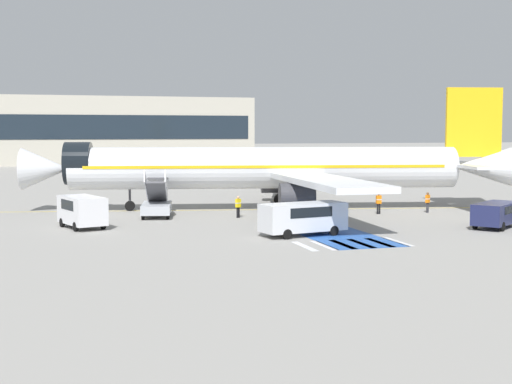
{
  "coord_description": "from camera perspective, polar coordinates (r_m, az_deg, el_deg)",
  "views": [
    {
      "loc": [
        -19.95,
        -58.09,
        6.69
      ],
      "look_at": [
        -3.49,
        -3.03,
        1.75
      ],
      "focal_mm": 50.0,
      "sensor_mm": 36.0,
      "label": 1
    }
  ],
  "objects": [
    {
      "name": "apron_walkway_bar_5",
      "position": [
        44.06,
        11.26,
        -3.92
      ],
      "size": [
        0.44,
        3.6,
        0.01
      ],
      "primitive_type": "cube",
      "color": "silver",
      "rests_on": "ground_plane"
    },
    {
      "name": "terminal_building",
      "position": [
        147.53,
        -14.02,
        4.79
      ],
      "size": [
        70.17,
        12.1,
        13.5
      ],
      "color": "#B2AD9E",
      "rests_on": "ground_plane"
    },
    {
      "name": "baggage_cart",
      "position": [
        56.78,
        5.57,
        -1.62
      ],
      "size": [
        1.93,
        2.82,
        0.87
      ],
      "rotation": [
        0.0,
        0.0,
        2.97
      ],
      "color": "gray",
      "rests_on": "ground_plane"
    },
    {
      "name": "service_van_3",
      "position": [
        50.46,
        -13.74,
        -1.35
      ],
      "size": [
        3.29,
        4.69,
        2.2
      ],
      "rotation": [
        0.0,
        0.0,
        0.31
      ],
      "color": "silver",
      "rests_on": "ground_plane"
    },
    {
      "name": "apron_walkway_bar_2",
      "position": [
        42.51,
        6.95,
        -4.18
      ],
      "size": [
        0.44,
        3.6,
        0.01
      ],
      "primitive_type": "cube",
      "color": "silver",
      "rests_on": "ground_plane"
    },
    {
      "name": "ground_crew_1",
      "position": [
        58.19,
        2.31,
        -0.78
      ],
      "size": [
        0.49,
        0.39,
        1.61
      ],
      "rotation": [
        0.0,
        0.0,
        3.59
      ],
      "color": "black",
      "rests_on": "ground_plane"
    },
    {
      "name": "apron_walkway_bar_1",
      "position": [
        42.05,
        5.45,
        -4.26
      ],
      "size": [
        0.44,
        3.6,
        0.01
      ],
      "primitive_type": "cube",
      "color": "silver",
      "rests_on": "ground_plane"
    },
    {
      "name": "ground_crew_3",
      "position": [
        54.92,
        -1.44,
        -1.07
      ],
      "size": [
        0.49,
        0.41,
        1.69
      ],
      "rotation": [
        0.0,
        0.0,
        3.66
      ],
      "color": "black",
      "rests_on": "ground_plane"
    },
    {
      "name": "apron_walkway_bar_4",
      "position": [
        43.52,
        9.86,
        -4.0
      ],
      "size": [
        0.44,
        3.6,
        0.01
      ],
      "primitive_type": "cube",
      "color": "silver",
      "rests_on": "ground_plane"
    },
    {
      "name": "apron_walkway_bar_3",
      "position": [
        43.0,
        8.42,
        -4.09
      ],
      "size": [
        0.44,
        3.6,
        0.01
      ],
      "primitive_type": "cube",
      "color": "silver",
      "rests_on": "ground_plane"
    },
    {
      "name": "ground_plane",
      "position": [
        61.78,
        2.29,
        -1.31
      ],
      "size": [
        600.0,
        600.0,
        0.0
      ],
      "primitive_type": "plane",
      "color": "gray"
    },
    {
      "name": "apron_leadline_yellow",
      "position": [
        60.74,
        0.75,
        -1.41
      ],
      "size": [
        75.07,
        15.74,
        0.01
      ],
      "primitive_type": "cube",
      "rotation": [
        0.0,
        0.0,
        1.37
      ],
      "color": "gold",
      "rests_on": "ground_plane"
    },
    {
      "name": "service_van_1",
      "position": [
        51.84,
        18.64,
        -1.57
      ],
      "size": [
        4.8,
        4.27,
        1.75
      ],
      "rotation": [
        0.0,
        0.0,
        2.2
      ],
      "color": "#1E234C",
      "rests_on": "ground_plane"
    },
    {
      "name": "ground_crew_2",
      "position": [
        58.23,
        9.79,
        -0.77
      ],
      "size": [
        0.44,
        0.26,
        1.74
      ],
      "rotation": [
        0.0,
        0.0,
        6.22
      ],
      "color": "black",
      "rests_on": "ground_plane"
    },
    {
      "name": "airliner",
      "position": [
        60.53,
        1.43,
        1.92
      ],
      "size": [
        41.6,
        35.26,
        10.42
      ],
      "rotation": [
        0.0,
        0.0,
        1.37
      ],
      "color": "silver",
      "rests_on": "ground_plane"
    },
    {
      "name": "apron_walkway_bar_0",
      "position": [
        41.62,
        3.91,
        -4.35
      ],
      "size": [
        0.44,
        3.6,
        0.01
      ],
      "primitive_type": "cube",
      "color": "silver",
      "rests_on": "ground_plane"
    },
    {
      "name": "boarding_stairs_forward",
      "position": [
        56.14,
        -7.96,
        -1.0
      ],
      "size": [
        3.13,
        5.51,
        3.76
      ],
      "rotation": [
        0.0,
        0.0,
        -0.2
      ],
      "color": "#ADB2BA",
      "rests_on": "ground_plane"
    },
    {
      "name": "apron_stand_patch_blue",
      "position": [
        46.49,
        6.4,
        -3.39
      ],
      "size": [
        4.55,
        11.53,
        0.01
      ],
      "primitive_type": "cube",
      "color": "#2856A8",
      "rests_on": "ground_plane"
    },
    {
      "name": "fuel_tanker",
      "position": [
        86.55,
        0.75,
        1.7
      ],
      "size": [
        8.82,
        3.52,
        3.63
      ],
      "rotation": [
        0.0,
        0.0,
        1.45
      ],
      "color": "#38383D",
      "rests_on": "ground_plane"
    },
    {
      "name": "service_van_2",
      "position": [
        45.67,
        3.8,
        -1.93
      ],
      "size": [
        5.83,
        3.02,
        2.09
      ],
      "rotation": [
        0.0,
        0.0,
        1.75
      ],
      "color": "silver",
      "rests_on": "ground_plane"
    },
    {
      "name": "ground_crew_0",
      "position": [
        60.02,
        13.57,
        -0.69
      ],
      "size": [
        0.49,
        0.42,
        1.69
      ],
      "rotation": [
        0.0,
        0.0,
        3.71
      ],
      "color": "#2D2D33",
      "rests_on": "ground_plane"
    }
  ]
}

